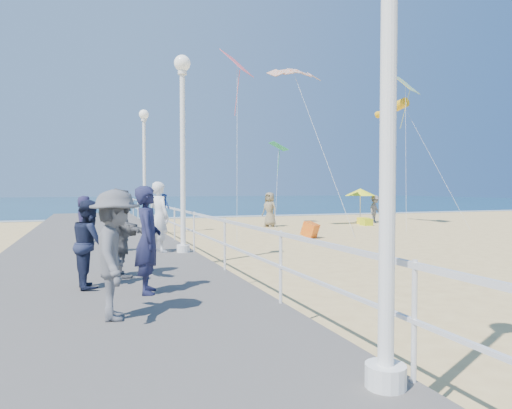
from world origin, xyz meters
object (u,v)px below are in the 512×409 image
object	(u,v)px
lamp_post_far	(144,155)
woman_holding_toddler	(159,217)
beach_walker_a	(375,209)
beach_chair_left	(363,221)
box_kite	(310,231)
beach_umbrella	(360,192)
lamp_post_near	(389,8)
spectator_2	(115,254)
beach_walker_b	(388,203)
spectator_0	(148,240)
beach_chair_right	(366,222)
spectator_7	(90,244)
beach_walker_c	(270,210)
spectator_6	(120,226)
spectator_4	(84,219)
toddler_held	(164,207)
spectator_5	(119,232)
lamp_post_mid	(183,132)

from	to	relation	value
lamp_post_far	woman_holding_toddler	distance (m)	9.07
beach_walker_a	beach_chair_left	bearing A→B (deg)	171.40
box_kite	beach_umbrella	bearing A→B (deg)	9.63
lamp_post_near	beach_umbrella	xyz separation A→B (m)	(13.47, 21.05, -1.75)
spectator_2	beach_walker_b	world-z (taller)	spectator_2
woman_holding_toddler	spectator_0	xyz separation A→B (m)	(-0.90, -4.88, -0.07)
beach_chair_right	beach_walker_b	bearing A→B (deg)	48.70
spectator_7	beach_walker_c	xyz separation A→B (m)	(9.48, 15.10, -0.21)
spectator_0	spectator_6	size ratio (longest dim) A/B	1.27
spectator_4	spectator_6	xyz separation A→B (m)	(0.96, -2.58, -0.05)
spectator_2	beach_walker_a	xyz separation A→B (m)	(16.29, 17.55, -0.40)
lamp_post_far	spectator_2	size ratio (longest dim) A/B	3.09
spectator_6	lamp_post_near	bearing A→B (deg)	-164.21
box_kite	beach_chair_left	distance (m)	8.77
spectator_4	beach_walker_b	world-z (taller)	spectator_4
beach_umbrella	box_kite	bearing A→B (deg)	-135.51
spectator_0	beach_walker_b	bearing A→B (deg)	-34.91
beach_walker_c	beach_walker_a	bearing A→B (deg)	63.46
toddler_held	beach_walker_c	world-z (taller)	toddler_held
beach_walker_c	lamp_post_near	bearing A→B (deg)	-47.86
lamp_post_far	spectator_7	distance (m)	13.28
spectator_4	beach_chair_right	world-z (taller)	spectator_4
woman_holding_toddler	spectator_6	world-z (taller)	woman_holding_toddler
woman_holding_toddler	spectator_2	xyz separation A→B (m)	(-1.49, -6.26, -0.10)
spectator_2	beach_umbrella	bearing A→B (deg)	-35.82
lamp_post_far	toddler_held	size ratio (longest dim) A/B	7.21
lamp_post_near	beach_umbrella	distance (m)	25.05
lamp_post_near	box_kite	distance (m)	15.99
spectator_6	beach_chair_right	size ratio (longest dim) A/B	2.55
beach_chair_left	beach_chair_right	xyz separation A→B (m)	(-0.38, -0.91, 0.00)
spectator_2	box_kite	size ratio (longest dim) A/B	2.87
spectator_0	spectator_5	bearing A→B (deg)	19.91
beach_walker_b	beach_chair_right	world-z (taller)	beach_walker_b
spectator_4	beach_chair_right	distance (m)	16.67
beach_walker_c	lamp_post_far	bearing A→B (deg)	-100.80
spectator_6	woman_holding_toddler	bearing A→B (deg)	-114.37
toddler_held	beach_walker_b	size ratio (longest dim) A/B	0.40
lamp_post_near	lamp_post_mid	distance (m)	9.00
toddler_held	beach_walker_a	size ratio (longest dim) A/B	0.43
lamp_post_mid	spectator_7	bearing A→B (deg)	-122.04
lamp_post_far	spectator_2	bearing A→B (deg)	-97.91
lamp_post_near	spectator_6	xyz separation A→B (m)	(-1.59, 9.84, -2.56)
spectator_6	beach_chair_left	xyz separation A→B (m)	(14.63, 10.22, -0.90)
spectator_7	beach_chair_left	world-z (taller)	spectator_7
spectator_7	beach_walker_c	world-z (taller)	spectator_7
lamp_post_mid	spectator_6	distance (m)	3.13
lamp_post_far	spectator_2	distance (m)	15.35
spectator_7	lamp_post_near	bearing A→B (deg)	-161.44
spectator_0	beach_walker_a	size ratio (longest dim) A/B	1.03
spectator_5	beach_chair_left	distance (m)	20.50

